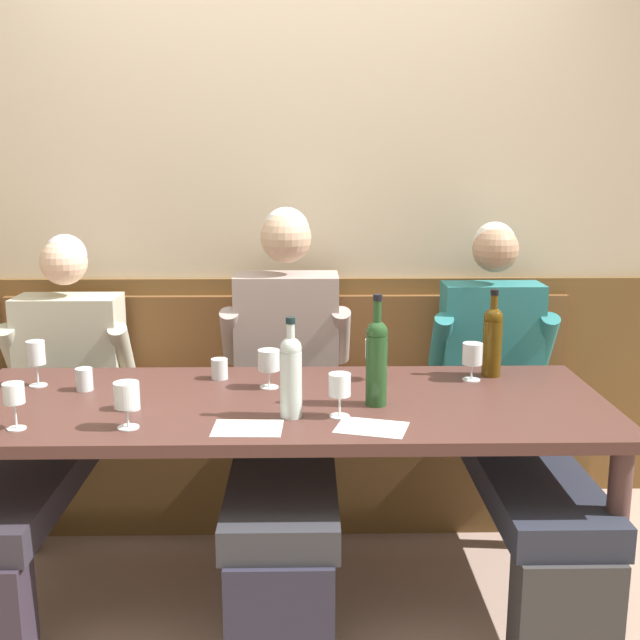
% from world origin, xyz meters
% --- Properties ---
extents(ground_plane, '(6.80, 6.80, 0.02)m').
position_xyz_m(ground_plane, '(0.00, 0.00, -0.01)').
color(ground_plane, tan).
rests_on(ground_plane, ground).
extents(room_wall_back, '(6.80, 0.08, 2.80)m').
position_xyz_m(room_wall_back, '(0.00, 1.09, 1.40)').
color(room_wall_back, beige).
rests_on(room_wall_back, ground).
extents(wood_wainscot_panel, '(6.80, 0.03, 1.01)m').
position_xyz_m(wood_wainscot_panel, '(0.00, 1.04, 0.51)').
color(wood_wainscot_panel, brown).
rests_on(wood_wainscot_panel, ground).
extents(wall_bench, '(2.50, 0.42, 0.94)m').
position_xyz_m(wall_bench, '(0.00, 0.83, 0.28)').
color(wall_bench, brown).
rests_on(wall_bench, ground).
extents(dining_table, '(2.20, 0.83, 0.74)m').
position_xyz_m(dining_table, '(0.00, 0.14, 0.66)').
color(dining_table, '#492B26').
rests_on(dining_table, ground).
extents(person_left_seat, '(0.53, 1.27, 1.23)m').
position_xyz_m(person_left_seat, '(-0.91, 0.44, 0.59)').
color(person_left_seat, '#302733').
rests_on(person_left_seat, ground).
extents(person_right_seat, '(0.54, 1.27, 1.34)m').
position_xyz_m(person_right_seat, '(-0.00, 0.49, 0.65)').
color(person_right_seat, '#292838').
rests_on(person_right_seat, ground).
extents(person_center_left_seat, '(0.52, 1.26, 1.28)m').
position_xyz_m(person_center_left_seat, '(0.87, 0.44, 0.60)').
color(person_center_left_seat, '#353334').
rests_on(person_center_left_seat, ground).
extents(wine_bottle_amber_mid, '(0.07, 0.07, 0.37)m').
position_xyz_m(wine_bottle_amber_mid, '(0.31, 0.08, 0.90)').
color(wine_bottle_amber_mid, '#20441F').
rests_on(wine_bottle_amber_mid, dining_table).
extents(wine_bottle_green_tall, '(0.07, 0.07, 0.32)m').
position_xyz_m(wine_bottle_green_tall, '(0.03, -0.04, 0.88)').
color(wine_bottle_green_tall, '#B6C6C1').
rests_on(wine_bottle_green_tall, dining_table).
extents(wine_bottle_clear_water, '(0.07, 0.07, 0.33)m').
position_xyz_m(wine_bottle_clear_water, '(0.78, 0.42, 0.88)').
color(wine_bottle_clear_water, '#483009').
rests_on(wine_bottle_clear_water, dining_table).
extents(wine_glass_center_front, '(0.07, 0.07, 0.15)m').
position_xyz_m(wine_glass_center_front, '(0.33, 0.37, 0.85)').
color(wine_glass_center_front, silver).
rests_on(wine_glass_center_front, dining_table).
extents(wine_glass_by_bottle, '(0.07, 0.07, 0.14)m').
position_xyz_m(wine_glass_by_bottle, '(0.19, -0.04, 0.84)').
color(wine_glass_by_bottle, silver).
rests_on(wine_glass_by_bottle, dining_table).
extents(wine_glass_mid_left, '(0.08, 0.08, 0.14)m').
position_xyz_m(wine_glass_mid_left, '(-0.05, 0.28, 0.83)').
color(wine_glass_mid_left, silver).
rests_on(wine_glass_mid_left, dining_table).
extents(wine_glass_right_end, '(0.07, 0.07, 0.14)m').
position_xyz_m(wine_glass_right_end, '(0.69, 0.36, 0.84)').
color(wine_glass_right_end, silver).
rests_on(wine_glass_right_end, dining_table).
extents(wine_glass_near_bucket, '(0.06, 0.06, 0.14)m').
position_xyz_m(wine_glass_near_bucket, '(-0.80, -0.13, 0.84)').
color(wine_glass_near_bucket, silver).
rests_on(wine_glass_near_bucket, dining_table).
extents(wine_glass_mid_right, '(0.07, 0.07, 0.17)m').
position_xyz_m(wine_glass_mid_right, '(-0.88, 0.31, 0.85)').
color(wine_glass_mid_right, silver).
rests_on(wine_glass_mid_right, dining_table).
extents(wine_glass_center_rear, '(0.08, 0.08, 0.14)m').
position_xyz_m(wine_glass_center_rear, '(-0.46, -0.13, 0.84)').
color(wine_glass_center_rear, silver).
rests_on(wine_glass_center_rear, dining_table).
extents(water_tumbler_right, '(0.06, 0.06, 0.08)m').
position_xyz_m(water_tumbler_right, '(-0.24, 0.39, 0.78)').
color(water_tumbler_right, silver).
rests_on(water_tumbler_right, dining_table).
extents(water_tumbler_left, '(0.06, 0.06, 0.08)m').
position_xyz_m(water_tumbler_left, '(-0.70, 0.26, 0.78)').
color(water_tumbler_left, silver).
rests_on(water_tumbler_left, dining_table).
extents(water_tumbler_center, '(0.06, 0.06, 0.09)m').
position_xyz_m(water_tumbler_center, '(-0.49, 0.05, 0.78)').
color(water_tumbler_center, silver).
rests_on(water_tumbler_center, dining_table).
extents(tasting_sheet_left_guest, '(0.22, 0.16, 0.00)m').
position_xyz_m(tasting_sheet_left_guest, '(-0.10, -0.14, 0.74)').
color(tasting_sheet_left_guest, white).
rests_on(tasting_sheet_left_guest, dining_table).
extents(tasting_sheet_right_guest, '(0.24, 0.20, 0.00)m').
position_xyz_m(tasting_sheet_right_guest, '(0.28, -0.14, 0.74)').
color(tasting_sheet_right_guest, white).
rests_on(tasting_sheet_right_guest, dining_table).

